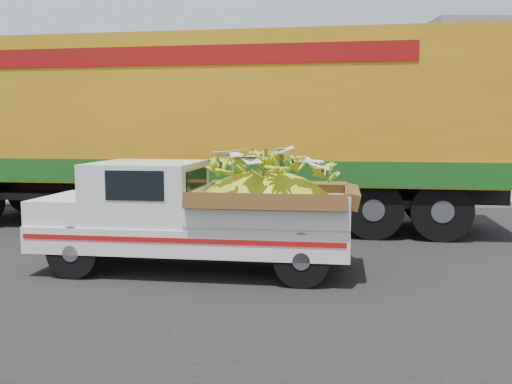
{
  "coord_description": "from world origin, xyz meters",
  "views": [
    {
      "loc": [
        -0.23,
        -7.63,
        2.02
      ],
      "look_at": [
        0.06,
        0.81,
        1.07
      ],
      "focal_mm": 40.0,
      "sensor_mm": 36.0,
      "label": 1
    }
  ],
  "objects": [
    {
      "name": "ground",
      "position": [
        0.0,
        0.0,
        0.0
      ],
      "size": [
        100.0,
        100.0,
        0.0
      ],
      "primitive_type": "plane",
      "color": "black",
      "rests_on": "ground"
    },
    {
      "name": "curb",
      "position": [
        0.0,
        6.72,
        0.07
      ],
      "size": [
        60.0,
        0.25,
        0.15
      ],
      "primitive_type": "cube",
      "color": "gray",
      "rests_on": "ground"
    },
    {
      "name": "sidewalk",
      "position": [
        0.0,
        8.82,
        0.07
      ],
      "size": [
        60.0,
        4.0,
        0.14
      ],
      "primitive_type": "cube",
      "color": "gray",
      "rests_on": "ground"
    },
    {
      "name": "building_left",
      "position": [
        -8.0,
        14.72,
        2.5
      ],
      "size": [
        18.0,
        6.0,
        5.0
      ],
      "primitive_type": "cube",
      "color": "gray",
      "rests_on": "ground"
    },
    {
      "name": "pickup_truck",
      "position": [
        -0.5,
        0.35,
        0.83
      ],
      "size": [
        4.61,
        2.37,
        1.54
      ],
      "rotation": [
        0.0,
        0.0,
        -0.18
      ],
      "color": "black",
      "rests_on": "ground"
    },
    {
      "name": "semi_trailer",
      "position": [
        -0.94,
        4.27,
        2.12
      ],
      "size": [
        12.08,
        4.79,
        3.8
      ],
      "rotation": [
        0.0,
        0.0,
        -0.2
      ],
      "color": "black",
      "rests_on": "ground"
    }
  ]
}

